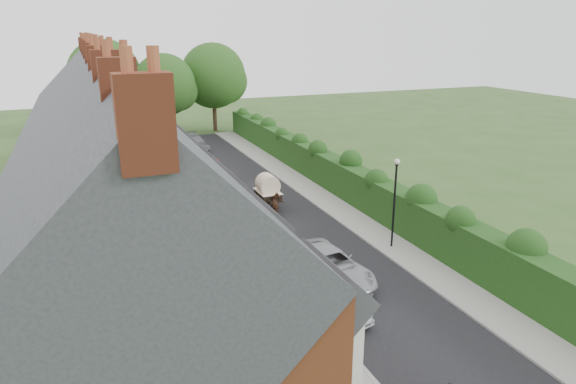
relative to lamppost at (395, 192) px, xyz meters
name	(u,v)px	position (x,y,z in m)	size (l,w,h in m)	color
ground	(377,291)	(-3.40, -4.00, -3.30)	(140.00, 140.00, 0.00)	#2D4C1E
road	(281,217)	(-3.90, 7.00, -3.29)	(6.00, 58.00, 0.02)	black
pavement_hedge_side	(337,208)	(0.20, 7.00, -3.24)	(2.20, 58.00, 0.12)	#9B9993
pavement_house_side	(224,224)	(-7.75, 7.00, -3.24)	(1.70, 58.00, 0.12)	#9B9993
kerb_hedge_side	(323,210)	(-0.85, 7.00, -3.23)	(0.18, 58.00, 0.13)	#989993
kerb_house_side	(237,222)	(-6.95, 7.00, -3.23)	(0.18, 58.00, 0.13)	#989993
hedge	(361,184)	(2.00, 7.00, -1.70)	(2.10, 58.00, 2.85)	#183A12
terrace_row	(109,170)	(-14.27, 5.98, 1.18)	(9.05, 40.50, 11.50)	#974926
garden_wall_row	(213,226)	(-8.75, 6.00, -2.84)	(0.35, 40.35, 1.10)	brown
lamppost	(395,192)	(0.00, 0.00, 0.00)	(0.32, 0.32, 5.16)	black
tree_far_left	(168,86)	(-6.05, 36.08, 2.41)	(7.14, 6.80, 9.29)	#332316
tree_far_right	(216,77)	(-0.01, 38.08, 3.02)	(7.98, 7.60, 10.31)	#332316
tree_far_back	(109,77)	(-11.99, 39.08, 3.32)	(8.40, 8.00, 10.82)	#332316
car_silver_a	(329,300)	(-6.40, -5.00, -2.63)	(1.42, 4.07, 1.34)	#B4B4B9
car_silver_b	(328,266)	(-5.09, -2.20, -2.50)	(2.65, 5.75, 1.60)	#A4A6AB
car_white	(247,215)	(-6.39, 6.53, -2.66)	(1.79, 4.39, 1.27)	white
car_green	(235,200)	(-6.34, 9.49, -2.63)	(1.57, 3.91, 1.33)	#103717
car_red	(210,170)	(-5.96, 17.80, -2.59)	(1.49, 4.28, 1.41)	#A11F11
car_beige	(193,158)	(-6.40, 22.45, -2.59)	(2.35, 5.10, 1.42)	#C7B48F
car_grey	(194,143)	(-5.11, 28.26, -2.52)	(2.17, 5.33, 1.55)	slate
car_black	(176,139)	(-6.40, 31.09, -2.53)	(1.80, 4.48, 1.53)	black
horse	(277,206)	(-4.09, 7.30, -2.60)	(0.75, 1.64, 1.39)	#47281A
horse_cart	(268,189)	(-4.09, 9.07, -1.94)	(1.49, 3.28, 2.37)	black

